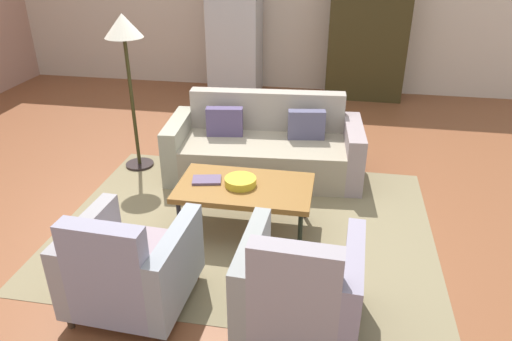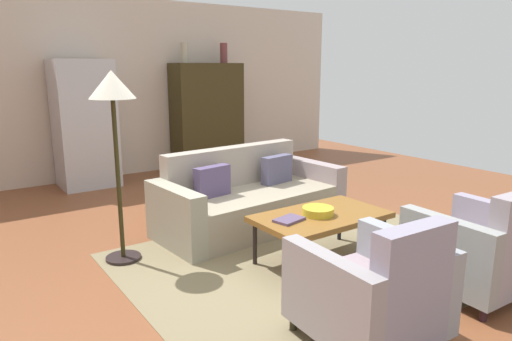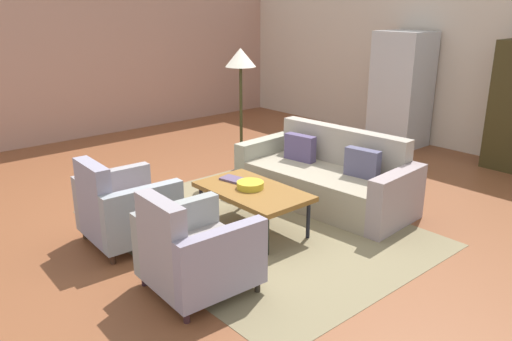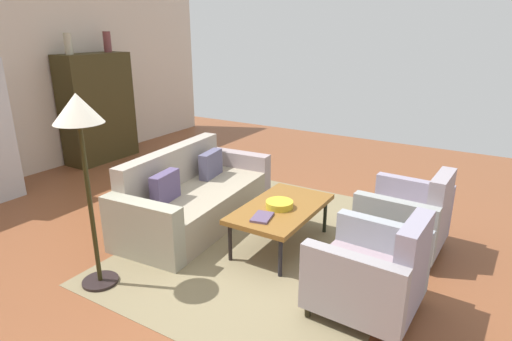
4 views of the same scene
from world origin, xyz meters
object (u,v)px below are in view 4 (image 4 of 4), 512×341
Objects in this scene: armchair_left at (375,275)px; vase_tall at (68,44)px; book_stack at (262,217)px; cabinet at (98,108)px; fruit_bowl at (279,204)px; vase_round at (107,42)px; armchair_right at (409,220)px; floor_lamp at (80,127)px; coffee_table at (281,210)px; couch at (192,198)px.

vase_tall reaches higher than armchair_left.
book_stack is 0.16× the size of cabinet.
fruit_bowl is 4.65m from vase_round.
armchair_right is 3.08× the size of book_stack.
floor_lamp is at bearing 136.90° from book_stack.
coffee_table is at bearing -105.40° from cabinet.
coffee_table is at bearing 0.00° from fruit_bowl.
couch is 2.43m from armchair_right.
vase_tall reaches higher than book_stack.
armchair_left is at bearing -101.96° from book_stack.
floor_lamp is at bearing 144.05° from coffee_table.
armchair_left is 1.20m from armchair_right.
armchair_right is (1.20, -0.00, 0.00)m from armchair_left.
book_stack is 1.82m from floor_lamp.
couch is 7.57× the size of book_stack.
vase_round is (1.49, 4.14, 1.56)m from coffee_table.
vase_round is at bearing 71.14° from armchair_left.
armchair_left reaches higher than fruit_bowl.
armchair_left is (-0.60, -2.35, 0.06)m from couch.
armchair_right is 5.62m from vase_round.
couch is 2.46× the size of armchair_right.
vase_tall is (-0.40, -0.00, 1.06)m from cabinet.
armchair_left is 0.51× the size of floor_lamp.
fruit_bowl is at bearing -110.28° from vase_round.
floor_lamp is (-1.47, 1.07, 1.03)m from coffee_table.
armchair_right is at bearing -95.85° from cabinet.
cabinet is at bearing 0.68° from vase_tall.
book_stack is at bearing 176.41° from fruit_bowl.
fruit_bowl is 0.16× the size of floor_lamp.
vase_round reaches higher than couch.
floor_lamp is at bearing 135.27° from armchair_right.
vase_round is at bearing 82.90° from armchair_right.
floor_lamp reaches higher than couch.
vase_tall reaches higher than cabinet.
couch is 1.19m from coffee_table.
armchair_left is at bearing -115.87° from fruit_bowl.
floor_lamp is (-2.96, -3.07, -0.52)m from vase_round.
armchair_left is 1.00× the size of armchair_right.
vase_round is at bearing 0.00° from vase_tall.
couch is 3.47m from vase_tall.
couch is 1.23m from book_stack.
armchair_right is (0.60, -1.17, -0.07)m from coffee_table.
cabinet is 5.57× the size of vase_tall.
book_stack is (-0.35, 0.02, 0.05)m from coffee_table.
armchair_right reaches higher than fruit_bowl.
vase_tall is (1.34, 5.30, 1.62)m from armchair_left.
book_stack is 4.51m from vase_tall.
coffee_table is 2.09m from floor_lamp.
fruit_bowl is (-0.03, -1.19, 0.20)m from couch.
coffee_table is 4.32m from cabinet.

